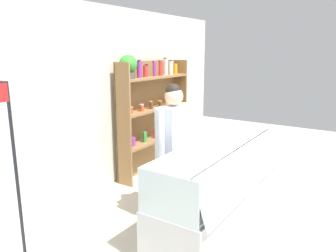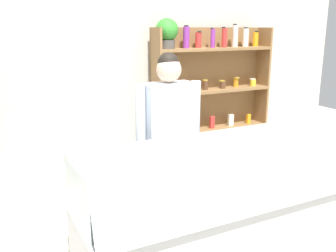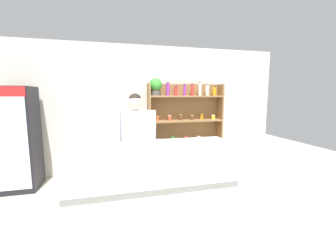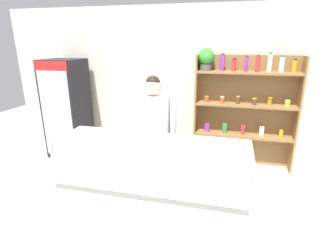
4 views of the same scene
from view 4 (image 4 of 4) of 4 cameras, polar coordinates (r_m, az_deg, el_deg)
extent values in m
plane|color=beige|center=(3.45, -5.03, -19.66)|extent=(12.00, 12.00, 0.00)
cube|color=beige|center=(4.84, 2.67, 8.99)|extent=(6.80, 0.10, 2.70)
cube|color=black|center=(5.28, -21.00, 3.60)|extent=(0.66, 0.65, 1.80)
cube|color=silver|center=(5.02, -23.09, 2.66)|extent=(0.58, 0.01, 1.60)
cube|color=red|center=(4.89, -24.29, 11.85)|extent=(0.62, 0.01, 0.16)
cylinder|color=orange|center=(5.34, -23.53, -2.73)|extent=(0.06, 0.06, 0.21)
cylinder|color=orange|center=(5.24, -21.93, -3.12)|extent=(0.06, 0.06, 0.17)
cylinder|color=red|center=(5.13, -20.29, -3.30)|extent=(0.05, 0.05, 0.18)
cylinder|color=orange|center=(5.22, -24.34, 1.93)|extent=(0.07, 0.07, 0.17)
cylinder|color=red|center=(5.14, -23.14, 1.76)|extent=(0.06, 0.06, 0.16)
cylinder|color=#2D8C38|center=(5.05, -21.94, 1.97)|extent=(0.06, 0.06, 0.21)
cylinder|color=#9E6623|center=(4.98, -20.64, 1.61)|extent=(0.07, 0.07, 0.16)
cylinder|color=#3356B2|center=(5.11, -24.81, 6.97)|extent=(0.06, 0.06, 0.18)
cylinder|color=#9E6623|center=(5.00, -23.16, 6.89)|extent=(0.05, 0.05, 0.16)
cylinder|color=#9E6623|center=(4.89, -21.48, 7.09)|extent=(0.06, 0.06, 0.20)
cube|color=olive|center=(4.69, 16.22, 2.97)|extent=(1.66, 0.02, 1.89)
cube|color=olive|center=(4.59, 6.06, 3.27)|extent=(0.03, 0.28, 1.89)
cube|color=olive|center=(4.67, 26.28, 1.73)|extent=(0.03, 0.28, 1.89)
cube|color=olive|center=(4.67, 15.86, -1.95)|extent=(1.60, 0.28, 0.04)
cube|color=olive|center=(4.52, 16.43, 4.38)|extent=(1.60, 0.28, 0.04)
cube|color=olive|center=(4.43, 17.04, 11.05)|extent=(1.60, 0.28, 0.04)
cylinder|color=#4C4742|center=(4.44, 8.23, 12.55)|extent=(0.19, 0.19, 0.10)
sphere|color=#348D2D|center=(4.43, 8.33, 14.68)|extent=(0.27, 0.27, 0.27)
cylinder|color=purple|center=(4.42, 11.76, 13.34)|extent=(0.08, 0.08, 0.26)
cylinder|color=black|center=(4.41, 11.87, 15.10)|extent=(0.05, 0.05, 0.02)
cylinder|color=red|center=(4.44, 14.19, 12.74)|extent=(0.08, 0.08, 0.19)
cylinder|color=black|center=(4.41, 14.29, 14.03)|extent=(0.05, 0.05, 0.02)
cylinder|color=purple|center=(4.40, 16.64, 12.77)|extent=(0.06, 0.06, 0.23)
cylinder|color=black|center=(4.41, 16.78, 14.37)|extent=(0.04, 0.04, 0.02)
cylinder|color=red|center=(4.40, 18.96, 12.62)|extent=(0.07, 0.07, 0.24)
cylinder|color=black|center=(4.42, 19.10, 14.29)|extent=(0.05, 0.05, 0.02)
cylinder|color=silver|center=(4.43, 21.27, 12.66)|extent=(0.07, 0.07, 0.28)
cylinder|color=black|center=(4.44, 21.47, 14.54)|extent=(0.05, 0.05, 0.02)
cylinder|color=silver|center=(4.47, 23.54, 12.16)|extent=(0.08, 0.08, 0.23)
cylinder|color=black|center=(4.46, 23.74, 13.76)|extent=(0.05, 0.05, 0.02)
cylinder|color=orange|center=(4.53, 25.82, 11.63)|extent=(0.07, 0.07, 0.19)
cylinder|color=black|center=(4.50, 26.04, 12.88)|extent=(0.05, 0.05, 0.02)
cylinder|color=#BF4C2D|center=(4.53, 8.39, 5.75)|extent=(0.07, 0.07, 0.09)
cylinder|color=gold|center=(4.51, 8.41, 6.37)|extent=(0.08, 0.08, 0.01)
cylinder|color=#BF4C2D|center=(4.49, 11.71, 5.55)|extent=(0.07, 0.07, 0.10)
cylinder|color=silver|center=(4.49, 11.76, 6.26)|extent=(0.07, 0.07, 0.01)
cylinder|color=brown|center=(4.49, 14.96, 5.41)|extent=(0.07, 0.07, 0.12)
cylinder|color=gold|center=(4.49, 15.03, 6.24)|extent=(0.07, 0.07, 0.01)
cylinder|color=brown|center=(4.50, 18.25, 4.99)|extent=(0.07, 0.07, 0.09)
cylinder|color=gold|center=(4.51, 18.30, 5.70)|extent=(0.08, 0.08, 0.01)
cylinder|color=orange|center=(4.56, 21.25, 4.99)|extent=(0.07, 0.07, 0.12)
cylinder|color=gold|center=(4.53, 21.37, 5.75)|extent=(0.07, 0.07, 0.01)
cylinder|color=yellow|center=(4.57, 24.56, 4.41)|extent=(0.08, 0.08, 0.09)
cylinder|color=silver|center=(4.58, 24.60, 5.07)|extent=(0.08, 0.08, 0.01)
cube|color=purple|center=(4.65, 8.47, -0.35)|extent=(0.08, 0.04, 0.14)
cube|color=#2D8C38|center=(4.63, 12.22, -0.47)|extent=(0.07, 0.04, 0.17)
cube|color=red|center=(4.64, 15.97, -0.79)|extent=(0.06, 0.04, 0.16)
cube|color=silver|center=(4.66, 19.69, -1.10)|extent=(0.07, 0.04, 0.16)
cube|color=orange|center=(4.71, 23.34, -1.53)|extent=(0.05, 0.04, 0.13)
cube|color=silver|center=(3.37, -3.35, -14.93)|extent=(2.27, 0.69, 0.55)
cube|color=white|center=(3.22, -3.45, -10.52)|extent=(2.21, 0.63, 0.03)
cube|color=silver|center=(2.85, -5.47, -9.89)|extent=(2.23, 0.16, 0.47)
cube|color=silver|center=(3.08, -3.32, -3.05)|extent=(2.23, 0.53, 0.01)
cube|color=silver|center=(3.60, -20.91, -4.93)|extent=(0.01, 0.65, 0.45)
cube|color=silver|center=(3.02, 17.59, -9.08)|extent=(0.01, 0.65, 0.45)
cube|color=tan|center=(3.63, -17.48, -7.17)|extent=(0.17, 0.15, 0.05)
cube|color=white|center=(3.48, -19.22, -8.55)|extent=(0.05, 0.03, 0.02)
cube|color=tan|center=(3.51, -13.68, -7.77)|extent=(0.16, 0.12, 0.05)
cube|color=white|center=(3.35, -15.29, -9.24)|extent=(0.05, 0.03, 0.02)
cube|color=beige|center=(3.40, -9.61, -8.39)|extent=(0.16, 0.12, 0.05)
cube|color=white|center=(3.23, -11.06, -9.92)|extent=(0.05, 0.03, 0.02)
cube|color=tan|center=(3.31, -5.28, -9.03)|extent=(0.16, 0.12, 0.04)
cube|color=white|center=(3.14, -6.52, -10.60)|extent=(0.05, 0.03, 0.02)
cube|color=tan|center=(3.24, -0.72, -9.58)|extent=(0.16, 0.12, 0.04)
cube|color=white|center=(3.06, -1.71, -11.24)|extent=(0.05, 0.03, 0.02)
cube|color=beige|center=(3.19, 4.03, -10.01)|extent=(0.17, 0.14, 0.05)
cube|color=white|center=(3.01, 3.32, -11.82)|extent=(0.05, 0.03, 0.02)
cube|color=beige|center=(3.16, 8.90, -10.43)|extent=(0.17, 0.11, 0.06)
cube|color=white|center=(2.98, 8.52, -12.33)|extent=(0.05, 0.03, 0.02)
cube|color=tan|center=(3.16, 13.84, -10.89)|extent=(0.17, 0.11, 0.05)
cube|color=white|center=(2.98, 13.79, -12.74)|extent=(0.05, 0.03, 0.02)
cylinder|color=#A35B4C|center=(3.49, -19.30, -7.81)|extent=(0.18, 0.14, 0.13)
cylinder|color=#C1706B|center=(3.37, -16.14, -8.13)|extent=(0.21, 0.18, 0.15)
cylinder|color=white|center=(2.98, 6.66, -10.30)|extent=(0.07, 0.07, 0.22)
cylinder|color=white|center=(2.97, 8.60, -10.38)|extent=(0.07, 0.07, 0.24)
cylinder|color=#383D51|center=(3.84, -4.45, -8.65)|extent=(0.13, 0.13, 0.78)
cylinder|color=#383D51|center=(3.78, -1.57, -8.99)|extent=(0.13, 0.13, 0.78)
cube|color=silver|center=(3.55, -3.21, 1.48)|extent=(0.45, 0.24, 0.64)
cube|color=white|center=(3.55, -3.70, -4.41)|extent=(0.38, 0.01, 1.20)
cylinder|color=silver|center=(3.62, -7.37, 2.25)|extent=(0.09, 0.09, 0.58)
cylinder|color=silver|center=(3.47, 1.12, 1.68)|extent=(0.09, 0.09, 0.58)
sphere|color=#D8AD8E|center=(3.45, -3.33, 8.45)|extent=(0.22, 0.22, 0.22)
sphere|color=black|center=(3.45, -3.30, 9.38)|extent=(0.19, 0.19, 0.19)
camera|label=1|loc=(4.40, -61.13, 8.17)|focal=35.00mm
camera|label=2|loc=(2.51, -67.67, 1.68)|focal=40.00mm
camera|label=3|loc=(1.49, -79.00, -14.73)|focal=24.00mm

